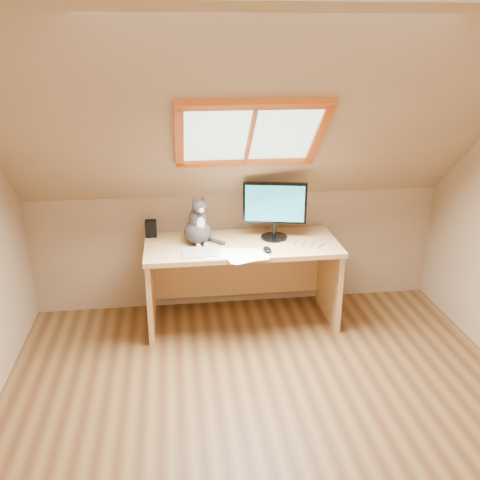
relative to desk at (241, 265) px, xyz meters
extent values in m
plane|color=brown|center=(0.01, -1.45, -0.48)|extent=(3.50, 3.50, 0.00)
cube|color=tan|center=(0.01, 0.30, 0.02)|extent=(3.50, 0.02, 1.00)
cube|color=tan|center=(0.01, -0.47, 1.22)|extent=(3.50, 1.56, 1.41)
cube|color=#B2E0CC|center=(0.01, -0.39, 1.15)|extent=(0.90, 0.53, 0.48)
cube|color=#D64A14|center=(0.01, -0.39, 1.15)|extent=(1.02, 0.64, 0.59)
cube|color=#DEAC69|center=(0.00, -0.07, 0.20)|extent=(1.54, 0.67, 0.04)
cube|color=#DEAC69|center=(-0.74, -0.07, -0.15)|extent=(0.04, 0.61, 0.67)
cube|color=#DEAC69|center=(0.74, -0.07, -0.15)|extent=(0.04, 0.61, 0.67)
cube|color=#DEAC69|center=(0.00, 0.24, -0.15)|extent=(1.44, 0.03, 0.47)
cylinder|color=black|center=(0.27, 0.00, 0.23)|extent=(0.21, 0.21, 0.02)
cylinder|color=black|center=(0.27, 0.00, 0.30)|extent=(0.04, 0.04, 0.12)
cube|color=black|center=(0.27, 0.00, 0.52)|extent=(0.50, 0.14, 0.33)
cube|color=blue|center=(0.27, -0.02, 0.52)|extent=(0.46, 0.11, 0.29)
ellipsoid|color=#3A3533|center=(-0.35, -0.01, 0.31)|extent=(0.28, 0.31, 0.19)
ellipsoid|color=#3A3533|center=(-0.34, -0.03, 0.42)|extent=(0.17, 0.17, 0.20)
ellipsoid|color=silver|center=(-0.33, -0.09, 0.40)|extent=(0.08, 0.06, 0.12)
ellipsoid|color=#3A3533|center=(-0.33, -0.07, 0.53)|extent=(0.14, 0.13, 0.10)
sphere|color=silver|center=(-0.32, -0.12, 0.52)|extent=(0.04, 0.04, 0.04)
cone|color=#3A3533|center=(-0.37, -0.06, 0.59)|extent=(0.06, 0.06, 0.07)
cone|color=#3A3533|center=(-0.30, -0.04, 0.59)|extent=(0.06, 0.06, 0.07)
cube|color=black|center=(-0.72, 0.18, 0.29)|extent=(0.09, 0.09, 0.13)
cube|color=#B2B2B7|center=(-0.34, -0.24, 0.22)|extent=(0.28, 0.21, 0.01)
ellipsoid|color=black|center=(0.17, -0.28, 0.24)|extent=(0.07, 0.11, 0.03)
cube|color=white|center=(-0.06, -0.33, 0.22)|extent=(0.33, 0.27, 0.00)
cube|color=white|center=(-0.06, -0.33, 0.22)|extent=(0.32, 0.24, 0.00)
cube|color=white|center=(-0.06, -0.33, 0.22)|extent=(0.35, 0.30, 0.00)
cube|color=white|center=(-0.06, -0.33, 0.22)|extent=(0.34, 0.28, 0.00)
camera|label=1|loc=(-0.53, -4.02, 1.74)|focal=40.00mm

